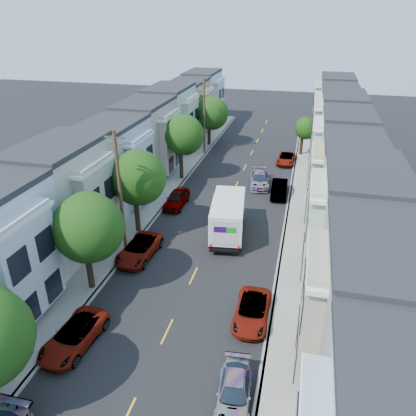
{
  "coord_description": "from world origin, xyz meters",
  "views": [
    {
      "loc": [
        7.02,
        -23.92,
        17.78
      ],
      "look_at": [
        -0.63,
        7.11,
        2.2
      ],
      "focal_mm": 35.0,
      "sensor_mm": 36.0,
      "label": 1
    }
  ],
  "objects_px": {
    "tree_b": "(87,228)",
    "tree_e": "(211,113)",
    "utility_pole_far": "(204,117)",
    "parked_right_c": "(279,189)",
    "parked_left_d": "(177,199)",
    "parked_right_d": "(286,159)",
    "utility_pole_near": "(120,194)",
    "parked_right_a": "(234,392)",
    "motorcycle": "(235,400)",
    "tree_far_r": "(305,129)",
    "fedex_truck": "(228,216)",
    "parked_left_c": "(139,249)",
    "parked_left_b": "(74,336)",
    "tree_d": "(183,135)",
    "tree_c": "(137,178)",
    "parked_right_b": "(252,312)",
    "lead_sedan": "(259,180)"
  },
  "relations": [
    {
      "from": "utility_pole_far",
      "to": "lead_sedan",
      "type": "distance_m",
      "value": 13.69
    },
    {
      "from": "fedex_truck",
      "to": "parked_right_c",
      "type": "xyz_separation_m",
      "value": [
        3.66,
        9.58,
        -1.12
      ]
    },
    {
      "from": "utility_pole_near",
      "to": "parked_right_c",
      "type": "height_order",
      "value": "utility_pole_near"
    },
    {
      "from": "lead_sedan",
      "to": "parked_right_b",
      "type": "xyz_separation_m",
      "value": [
        2.38,
        -22.17,
        -0.09
      ]
    },
    {
      "from": "parked_right_b",
      "to": "tree_d",
      "type": "bearing_deg",
      "value": 116.44
    },
    {
      "from": "tree_b",
      "to": "motorcycle",
      "type": "xyz_separation_m",
      "value": [
        11.27,
        -6.97,
        -4.54
      ]
    },
    {
      "from": "parked_left_b",
      "to": "motorcycle",
      "type": "relative_size",
      "value": 2.65
    },
    {
      "from": "lead_sedan",
      "to": "parked_right_b",
      "type": "relative_size",
      "value": 1.06
    },
    {
      "from": "parked_right_c",
      "to": "tree_b",
      "type": "bearing_deg",
      "value": -121.95
    },
    {
      "from": "tree_c",
      "to": "parked_left_b",
      "type": "relative_size",
      "value": 1.56
    },
    {
      "from": "parked_right_c",
      "to": "utility_pole_far",
      "type": "bearing_deg",
      "value": 131.74
    },
    {
      "from": "tree_b",
      "to": "parked_right_b",
      "type": "bearing_deg",
      "value": -2.74
    },
    {
      "from": "utility_pole_near",
      "to": "fedex_truck",
      "type": "relative_size",
      "value": 1.43
    },
    {
      "from": "tree_c",
      "to": "parked_left_b",
      "type": "height_order",
      "value": "tree_c"
    },
    {
      "from": "utility_pole_far",
      "to": "parked_right_c",
      "type": "bearing_deg",
      "value": -46.3
    },
    {
      "from": "tree_b",
      "to": "fedex_truck",
      "type": "xyz_separation_m",
      "value": [
        7.54,
        9.83,
        -3.05
      ]
    },
    {
      "from": "parked_left_b",
      "to": "parked_right_b",
      "type": "height_order",
      "value": "parked_left_b"
    },
    {
      "from": "tree_far_r",
      "to": "parked_left_c",
      "type": "bearing_deg",
      "value": -112.01
    },
    {
      "from": "tree_d",
      "to": "parked_left_c",
      "type": "distance_m",
      "value": 17.56
    },
    {
      "from": "tree_e",
      "to": "tree_b",
      "type": "bearing_deg",
      "value": -90.0
    },
    {
      "from": "parked_right_a",
      "to": "tree_d",
      "type": "bearing_deg",
      "value": 106.63
    },
    {
      "from": "tree_far_r",
      "to": "lead_sedan",
      "type": "bearing_deg",
      "value": -109.81
    },
    {
      "from": "tree_b",
      "to": "tree_e",
      "type": "height_order",
      "value": "tree_b"
    },
    {
      "from": "parked_right_b",
      "to": "utility_pole_near",
      "type": "bearing_deg",
      "value": 152.66
    },
    {
      "from": "utility_pole_far",
      "to": "motorcycle",
      "type": "bearing_deg",
      "value": -73.52
    },
    {
      "from": "utility_pole_near",
      "to": "parked_right_a",
      "type": "bearing_deg",
      "value": -46.63
    },
    {
      "from": "tree_far_r",
      "to": "parked_left_b",
      "type": "bearing_deg",
      "value": -106.83
    },
    {
      "from": "parked_right_c",
      "to": "utility_pole_near",
      "type": "bearing_deg",
      "value": -130.07
    },
    {
      "from": "parked_right_d",
      "to": "tree_c",
      "type": "bearing_deg",
      "value": -114.85
    },
    {
      "from": "tree_d",
      "to": "tree_e",
      "type": "relative_size",
      "value": 1.07
    },
    {
      "from": "parked_left_b",
      "to": "parked_right_b",
      "type": "bearing_deg",
      "value": 30.47
    },
    {
      "from": "tree_b",
      "to": "parked_right_c",
      "type": "height_order",
      "value": "tree_b"
    },
    {
      "from": "utility_pole_far",
      "to": "parked_right_d",
      "type": "relative_size",
      "value": 2.2
    },
    {
      "from": "utility_pole_near",
      "to": "motorcycle",
      "type": "relative_size",
      "value": 5.47
    },
    {
      "from": "lead_sedan",
      "to": "motorcycle",
      "type": "relative_size",
      "value": 2.7
    },
    {
      "from": "utility_pole_far",
      "to": "parked_right_d",
      "type": "xyz_separation_m",
      "value": [
        11.2,
        -1.3,
        -4.52
      ]
    },
    {
      "from": "utility_pole_near",
      "to": "parked_left_b",
      "type": "height_order",
      "value": "utility_pole_near"
    },
    {
      "from": "tree_b",
      "to": "tree_far_r",
      "type": "relative_size",
      "value": 1.4
    },
    {
      "from": "tree_b",
      "to": "parked_left_c",
      "type": "relative_size",
      "value": 1.42
    },
    {
      "from": "tree_e",
      "to": "parked_left_c",
      "type": "bearing_deg",
      "value": -87.37
    },
    {
      "from": "tree_e",
      "to": "utility_pole_far",
      "type": "relative_size",
      "value": 0.71
    },
    {
      "from": "tree_far_r",
      "to": "fedex_truck",
      "type": "relative_size",
      "value": 0.74
    },
    {
      "from": "parked_left_d",
      "to": "parked_right_d",
      "type": "bearing_deg",
      "value": 57.7
    },
    {
      "from": "tree_c",
      "to": "lead_sedan",
      "type": "relative_size",
      "value": 1.53
    },
    {
      "from": "fedex_truck",
      "to": "tree_d",
      "type": "bearing_deg",
      "value": 115.58
    },
    {
      "from": "tree_d",
      "to": "lead_sedan",
      "type": "bearing_deg",
      "value": 0.87
    },
    {
      "from": "parked_left_b",
      "to": "parked_right_a",
      "type": "xyz_separation_m",
      "value": [
        9.8,
        -1.52,
        -0.06
      ]
    },
    {
      "from": "parked_right_a",
      "to": "parked_right_d",
      "type": "distance_m",
      "value": 36.55
    },
    {
      "from": "lead_sedan",
      "to": "parked_left_c",
      "type": "bearing_deg",
      "value": -121.49
    },
    {
      "from": "fedex_truck",
      "to": "parked_right_d",
      "type": "height_order",
      "value": "fedex_truck"
    }
  ]
}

